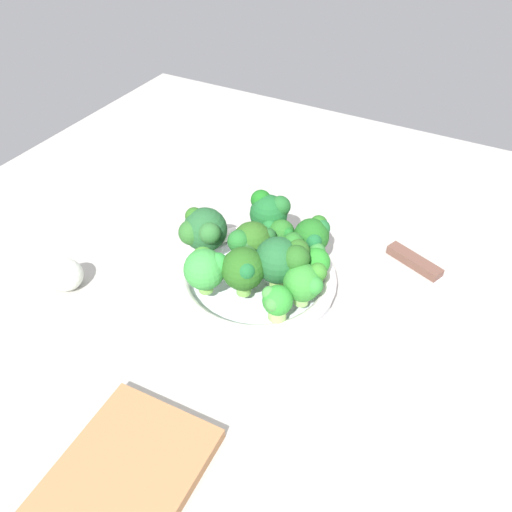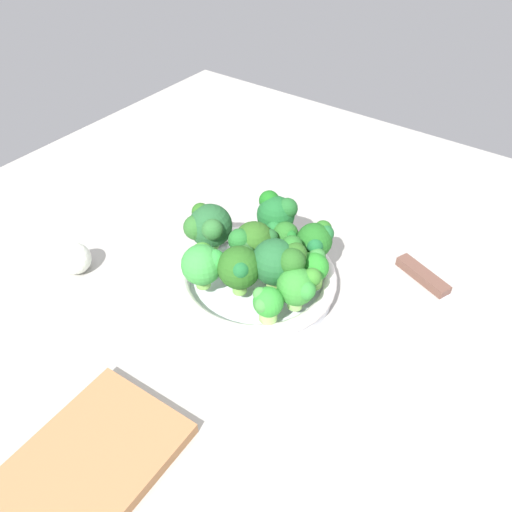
# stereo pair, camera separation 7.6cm
# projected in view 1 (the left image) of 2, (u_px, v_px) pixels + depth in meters

# --- Properties ---
(ground_plane) EXTENTS (1.30, 1.30, 0.03)m
(ground_plane) POSITION_uv_depth(u_px,v_px,m) (259.00, 303.00, 0.80)
(ground_plane) COLOR #A7A39D
(bowl) EXTENTS (0.24, 0.24, 0.04)m
(bowl) POSITION_uv_depth(u_px,v_px,m) (256.00, 280.00, 0.80)
(bowl) COLOR white
(bowl) RESTS_ON ground_plane
(broccoli_floret_0) EXTENTS (0.05, 0.04, 0.05)m
(broccoli_floret_0) POSITION_uv_depth(u_px,v_px,m) (315.00, 261.00, 0.75)
(broccoli_floret_0) COLOR #82CE56
(broccoli_floret_0) RESTS_ON bowl
(broccoli_floret_1) EXTENTS (0.07, 0.06, 0.07)m
(broccoli_floret_1) POSITION_uv_depth(u_px,v_px,m) (251.00, 242.00, 0.77)
(broccoli_floret_1) COLOR #96C65C
(broccoli_floret_1) RESTS_ON bowl
(broccoli_floret_2) EXTENTS (0.07, 0.08, 0.08)m
(broccoli_floret_2) POSITION_uv_depth(u_px,v_px,m) (284.00, 257.00, 0.73)
(broccoli_floret_2) COLOR #86B353
(broccoli_floret_2) RESTS_ON bowl
(broccoli_floret_3) EXTENTS (0.06, 0.06, 0.08)m
(broccoli_floret_3) POSITION_uv_depth(u_px,v_px,m) (244.00, 269.00, 0.72)
(broccoli_floret_3) COLOR #78BA4D
(broccoli_floret_3) RESTS_ON bowl
(broccoli_floret_4) EXTENTS (0.06, 0.05, 0.07)m
(broccoli_floret_4) POSITION_uv_depth(u_px,v_px,m) (313.00, 236.00, 0.78)
(broccoli_floret_4) COLOR #84C156
(broccoli_floret_4) RESTS_ON bowl
(broccoli_floret_5) EXTENTS (0.04, 0.05, 0.06)m
(broccoli_floret_5) POSITION_uv_depth(u_px,v_px,m) (278.00, 233.00, 0.80)
(broccoli_floret_5) COLOR #9CDA6E
(broccoli_floret_5) RESTS_ON bowl
(broccoli_floret_6) EXTENTS (0.04, 0.04, 0.05)m
(broccoli_floret_6) POSITION_uv_depth(u_px,v_px,m) (276.00, 302.00, 0.69)
(broccoli_floret_6) COLOR #96DA66
(broccoli_floret_6) RESTS_ON bowl
(broccoli_floret_7) EXTENTS (0.06, 0.07, 0.08)m
(broccoli_floret_7) POSITION_uv_depth(u_px,v_px,m) (270.00, 211.00, 0.82)
(broccoli_floret_7) COLOR #9CCB65
(broccoli_floret_7) RESTS_ON bowl
(broccoli_floret_8) EXTENTS (0.05, 0.06, 0.06)m
(broccoli_floret_8) POSITION_uv_depth(u_px,v_px,m) (304.00, 282.00, 0.71)
(broccoli_floret_8) COLOR #91CB6A
(broccoli_floret_8) RESTS_ON bowl
(broccoli_floret_9) EXTENTS (0.08, 0.07, 0.07)m
(broccoli_floret_9) POSITION_uv_depth(u_px,v_px,m) (203.00, 230.00, 0.79)
(broccoli_floret_9) COLOR #7FC158
(broccoli_floret_9) RESTS_ON bowl
(broccoli_floret_10) EXTENTS (0.06, 0.06, 0.07)m
(broccoli_floret_10) POSITION_uv_depth(u_px,v_px,m) (206.00, 268.00, 0.73)
(broccoli_floret_10) COLOR #81C456
(broccoli_floret_10) RESTS_ON bowl
(knife) EXTENTS (0.12, 0.26, 0.01)m
(knife) POSITION_uv_depth(u_px,v_px,m) (439.00, 278.00, 0.82)
(knife) COLOR silver
(knife) RESTS_ON ground_plane
(cutting_board) EXTENTS (0.24, 0.16, 0.02)m
(cutting_board) POSITION_uv_depth(u_px,v_px,m) (111.00, 495.00, 0.56)
(cutting_board) COLOR #A77045
(cutting_board) RESTS_ON ground_plane
(garlic_bulb) EXTENTS (0.05, 0.05, 0.05)m
(garlic_bulb) POSITION_uv_depth(u_px,v_px,m) (66.00, 275.00, 0.80)
(garlic_bulb) COLOR silver
(garlic_bulb) RESTS_ON ground_plane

